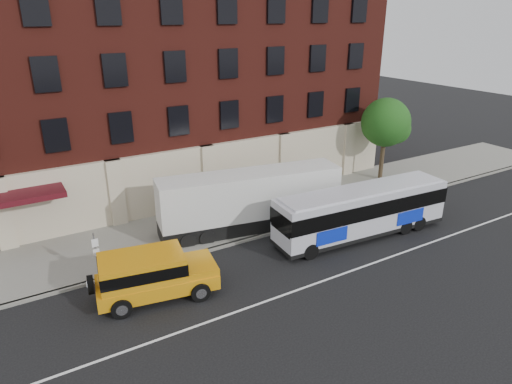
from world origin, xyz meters
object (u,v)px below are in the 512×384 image
street_tree (386,124)px  city_bus (362,210)px  sign_pole (96,253)px  yellow_suv (151,273)px  shipping_container (250,202)px

street_tree → city_bus: bearing=-141.6°
sign_pole → street_tree: 22.49m
street_tree → city_bus: street_tree is taller
sign_pole → city_bus: city_bus is taller
yellow_suv → shipping_container: (7.33, 3.74, 0.53)m
sign_pole → shipping_container: (9.09, 1.06, 0.32)m
yellow_suv → sign_pole: bearing=123.3°
street_tree → shipping_container: 13.41m
sign_pole → city_bus: 14.44m
street_tree → sign_pole: bearing=-171.4°
sign_pole → street_tree: size_ratio=0.40×
city_bus → yellow_suv: size_ratio=1.88×
sign_pole → yellow_suv: bearing=-56.7°
city_bus → yellow_suv: (-12.39, 0.24, -0.38)m
street_tree → shipping_container: bearing=-170.0°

